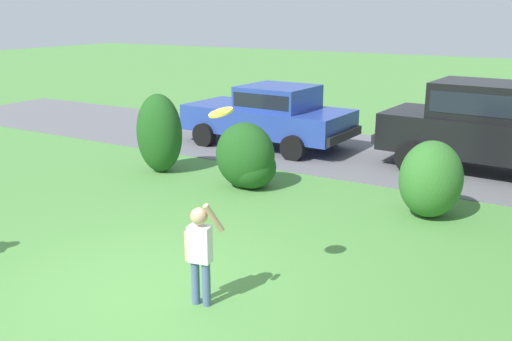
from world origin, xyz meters
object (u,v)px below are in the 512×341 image
(frisbee, at_px, (221,112))
(parked_sedan, at_px, (270,113))
(parked_suv, at_px, (494,123))
(child_thrower, at_px, (200,248))

(frisbee, bearing_deg, parked_sedan, 115.49)
(parked_suv, relative_size, frisbee, 16.49)
(parked_suv, relative_size, child_thrower, 3.73)
(parked_suv, xyz_separation_m, child_thrower, (-1.94, -7.73, -0.36))
(parked_sedan, relative_size, parked_suv, 0.93)
(child_thrower, bearing_deg, parked_suv, 75.89)
(parked_sedan, height_order, child_thrower, parked_sedan)
(parked_suv, distance_m, frisbee, 7.81)
(parked_suv, distance_m, child_thrower, 7.98)
(child_thrower, xyz_separation_m, frisbee, (0.17, 0.22, 1.57))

